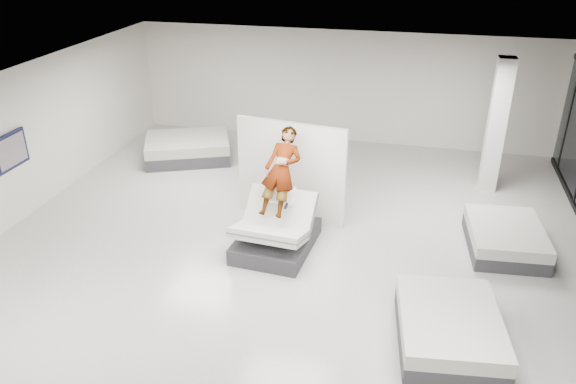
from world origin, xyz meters
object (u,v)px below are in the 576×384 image
object	(u,v)px
divider_panel	(291,172)
flat_bed_left_far	(188,148)
remote	(286,206)
hero_bed	(276,232)
flat_bed_right_far	(505,238)
flat_bed_right_near	(449,329)
column	(496,126)
wall_poster	(11,151)
person	(281,186)

from	to	relation	value
divider_panel	flat_bed_left_far	xyz separation A→B (m)	(-3.52, 2.62, -0.80)
remote	flat_bed_left_far	world-z (taller)	remote
flat_bed_left_far	hero_bed	bearing A→B (deg)	-48.23
divider_panel	flat_bed_right_far	distance (m)	4.52
remote	flat_bed_right_near	xyz separation A→B (m)	(3.07, -2.03, -0.73)
column	flat_bed_right_far	bearing A→B (deg)	-87.42
flat_bed_left_far	wall_poster	xyz separation A→B (m)	(-2.11, -4.06, 1.30)
flat_bed_right_far	column	distance (m)	3.16
divider_panel	flat_bed_right_near	distance (m)	4.81
person	flat_bed_right_near	size ratio (longest dim) A/B	0.83
flat_bed_right_near	column	xyz separation A→B (m)	(1.00, 5.97, 1.33)
flat_bed_right_near	flat_bed_right_far	bearing A→B (deg)	70.06
person	wall_poster	bearing A→B (deg)	-171.19
person	remote	bearing A→B (deg)	-57.85
hero_bed	flat_bed_left_far	xyz separation A→B (m)	(-3.53, 3.96, -0.07)
flat_bed_right_near	wall_poster	world-z (taller)	wall_poster
hero_bed	remote	distance (m)	0.67
remote	divider_panel	size ratio (longest dim) A/B	0.06
flat_bed_right_near	flat_bed_left_far	distance (m)	9.10
wall_poster	flat_bed_left_far	bearing A→B (deg)	62.47
divider_panel	flat_bed_right_near	xyz separation A→B (m)	(3.30, -3.41, -0.82)
remote	person	bearing A→B (deg)	122.15
column	wall_poster	world-z (taller)	column
person	flat_bed_right_near	bearing A→B (deg)	-31.80
remote	flat_bed_right_near	size ratio (longest dim) A/B	0.06
remote	column	bearing A→B (deg)	48.63
flat_bed_left_far	column	size ratio (longest dim) A/B	0.83
remote	divider_panel	xyz separation A→B (m)	(-0.23, 1.38, 0.10)
flat_bed_right_far	person	bearing A→B (deg)	-170.75
person	flat_bed_left_far	world-z (taller)	person
hero_bed	flat_bed_right_near	distance (m)	3.89
flat_bed_left_far	wall_poster	world-z (taller)	wall_poster
wall_poster	person	bearing A→B (deg)	4.28
divider_panel	flat_bed_left_far	size ratio (longest dim) A/B	0.91
flat_bed_right_far	flat_bed_right_near	world-z (taller)	flat_bed_right_near
person	remote	distance (m)	0.47
person	flat_bed_right_near	xyz separation A→B (m)	(3.26, -2.40, -0.96)
hero_bed	flat_bed_right_near	world-z (taller)	hero_bed
hero_bed	divider_panel	world-z (taller)	divider_panel
flat_bed_right_far	column	xyz separation A→B (m)	(-0.13, 2.86, 1.35)
divider_panel	flat_bed_right_near	size ratio (longest dim) A/B	1.12
remote	wall_poster	world-z (taller)	wall_poster
hero_bed	person	size ratio (longest dim) A/B	1.07
flat_bed_right_far	flat_bed_left_far	xyz separation A→B (m)	(-7.95, 2.92, 0.05)
person	column	xyz separation A→B (m)	(4.26, 3.58, 0.37)
flat_bed_left_far	column	world-z (taller)	column
remote	flat_bed_right_far	distance (m)	4.40
divider_panel	wall_poster	xyz separation A→B (m)	(-5.63, -1.43, 0.50)
hero_bed	person	distance (m)	0.92
flat_bed_right_far	flat_bed_right_near	bearing A→B (deg)	-109.94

